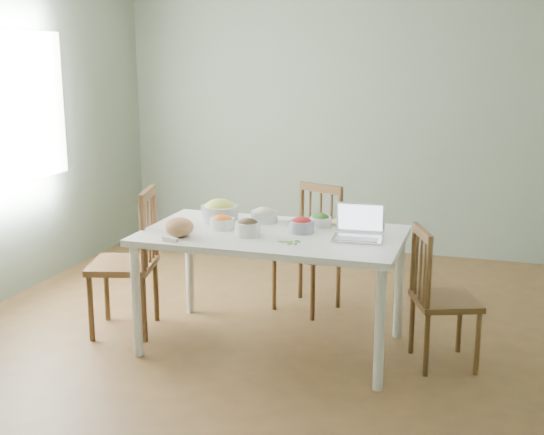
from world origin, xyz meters
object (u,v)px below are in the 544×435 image
(dining_table, at_px, (272,290))
(chair_far, at_px, (307,249))
(chair_right, at_px, (446,297))
(bowl_squash, at_px, (220,211))
(chair_left, at_px, (123,261))
(bread_boule, at_px, (179,227))
(laptop, at_px, (358,223))

(dining_table, distance_m, chair_far, 0.76)
(chair_right, xyz_separation_m, bowl_squash, (-1.55, 0.12, 0.42))
(chair_left, relative_size, bread_boule, 5.51)
(dining_table, xyz_separation_m, bread_boule, (-0.53, -0.27, 0.45))
(chair_right, relative_size, bread_boule, 4.77)
(dining_table, bearing_deg, chair_far, 87.44)
(chair_left, bearing_deg, chair_right, 78.20)
(chair_far, bearing_deg, laptop, -34.65)
(chair_far, distance_m, laptop, 1.03)
(chair_far, relative_size, bread_boule, 5.13)
(bowl_squash, bearing_deg, laptop, -11.49)
(dining_table, distance_m, chair_left, 1.08)
(bread_boule, bearing_deg, chair_left, 158.52)
(chair_far, bearing_deg, dining_table, -71.63)
(dining_table, bearing_deg, chair_right, 3.47)
(dining_table, xyz_separation_m, chair_left, (-1.08, -0.05, 0.12))
(bowl_squash, bearing_deg, chair_left, -158.95)
(chair_right, bearing_deg, bowl_squash, 63.84)
(chair_far, height_order, bowl_squash, chair_far)
(chair_far, relative_size, laptop, 3.08)
(bread_boule, bearing_deg, dining_table, 26.51)
(laptop, bearing_deg, chair_far, 120.34)
(dining_table, xyz_separation_m, chair_far, (0.03, 0.76, 0.08))
(chair_left, xyz_separation_m, bread_boule, (0.54, -0.21, 0.34))
(bowl_squash, bearing_deg, dining_table, -23.44)
(bread_boule, height_order, bowl_squash, bowl_squash)
(chair_far, distance_m, chair_left, 1.38)
(chair_far, height_order, chair_right, chair_far)
(laptop, bearing_deg, bread_boule, -171.10)
(chair_left, bearing_deg, chair_far, 111.26)
(laptop, bearing_deg, dining_table, 174.58)
(dining_table, height_order, bowl_squash, bowl_squash)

